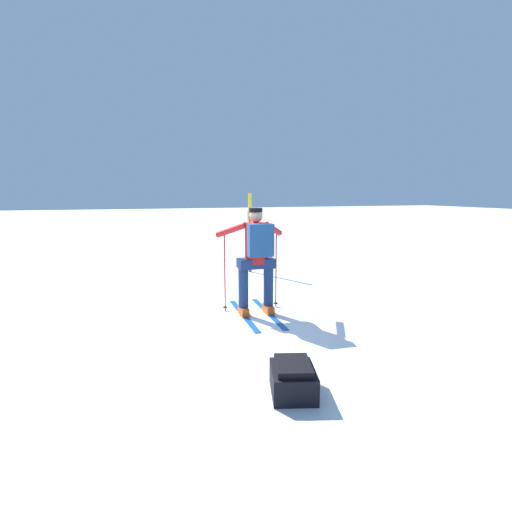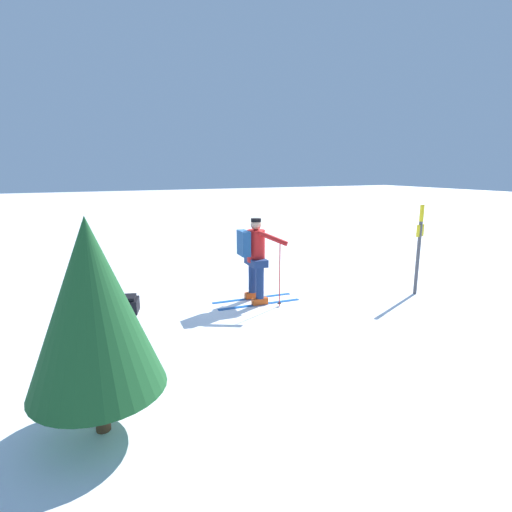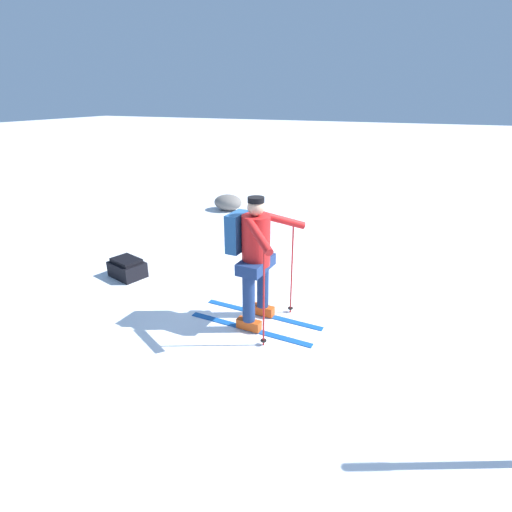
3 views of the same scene
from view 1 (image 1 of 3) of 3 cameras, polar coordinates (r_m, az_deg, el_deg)
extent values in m
plane|color=white|center=(6.30, -7.25, -7.91)|extent=(80.00, 80.00, 0.00)
cube|color=#144C9E|center=(6.08, -1.79, -8.43)|extent=(1.63, 0.18, 0.01)
cube|color=#C64714|center=(6.06, -1.80, -7.84)|extent=(0.31, 0.13, 0.12)
cylinder|color=navy|center=(5.96, -1.82, -4.24)|extent=(0.15, 0.15, 0.66)
cube|color=#144C9E|center=(6.18, 1.76, -8.13)|extent=(1.63, 0.18, 0.01)
cube|color=#C64714|center=(6.16, 1.77, -7.56)|extent=(0.31, 0.13, 0.12)
cylinder|color=navy|center=(6.06, 1.78, -4.01)|extent=(0.15, 0.15, 0.66)
cube|color=navy|center=(5.94, 0.00, -1.02)|extent=(0.31, 0.56, 0.14)
cylinder|color=red|center=(5.89, 0.00, 1.86)|extent=(0.33, 0.33, 0.60)
sphere|color=tan|center=(5.85, 0.00, 5.76)|extent=(0.20, 0.20, 0.20)
cylinder|color=black|center=(5.85, 0.00, 6.59)|extent=(0.19, 0.19, 0.06)
cube|color=navy|center=(5.65, 0.67, 2.26)|extent=(0.17, 0.37, 0.46)
cylinder|color=red|center=(6.16, -4.48, -2.34)|extent=(0.02, 0.02, 1.23)
cylinder|color=black|center=(6.30, -4.42, -7.30)|extent=(0.07, 0.07, 0.01)
cylinder|color=red|center=(5.99, -3.57, 3.72)|extent=(0.50, 0.41, 0.26)
cylinder|color=red|center=(6.37, 2.87, -1.94)|extent=(0.02, 0.02, 1.23)
cylinder|color=black|center=(6.50, 2.83, -6.75)|extent=(0.07, 0.07, 0.01)
cylinder|color=red|center=(6.16, 2.46, 3.88)|extent=(0.46, 0.45, 0.26)
cube|color=black|center=(3.85, 5.30, -17.37)|extent=(0.62, 0.53, 0.24)
cube|color=black|center=(3.79, 5.33, -15.32)|extent=(0.51, 0.43, 0.06)
cylinder|color=#4C4C51|center=(9.17, -0.86, 3.30)|extent=(0.07, 0.07, 1.82)
cylinder|color=yellow|center=(9.13, -0.87, 7.96)|extent=(0.08, 0.08, 0.33)
cube|color=yellow|center=(9.14, -0.87, 5.80)|extent=(0.24, 0.08, 0.24)
camera|label=2|loc=(8.89, 56.02, 9.53)|focal=28.00mm
camera|label=3|loc=(9.38, 20.87, 13.62)|focal=28.00mm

